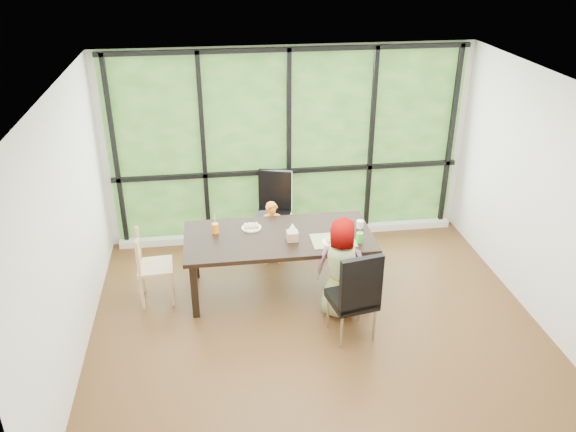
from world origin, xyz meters
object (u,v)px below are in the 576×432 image
at_px(child_toddler, 273,233).
at_px(green_cup, 360,238).
at_px(chair_window_leather, 273,212).
at_px(orange_cup, 215,228).
at_px(chair_end_beech, 155,267).
at_px(plate_far, 251,228).
at_px(tissue_box, 292,236).
at_px(chair_interior_leather, 352,293).
at_px(child_older, 343,268).
at_px(plate_near, 332,242).
at_px(white_mug, 360,224).
at_px(dining_table, 279,263).

bearing_deg(child_toddler, green_cup, -44.47).
distance_m(chair_window_leather, orange_cup, 1.22).
bearing_deg(chair_end_beech, chair_window_leather, -58.29).
distance_m(plate_far, orange_cup, 0.44).
xyz_separation_m(child_toddler, tissue_box, (0.15, -0.77, 0.36)).
relative_size(chair_interior_leather, child_older, 0.90).
distance_m(chair_end_beech, plate_near, 2.09).
bearing_deg(chair_end_beech, tissue_box, -97.66).
height_order(orange_cup, white_mug, orange_cup).
bearing_deg(plate_far, chair_window_leather, 66.45).
xyz_separation_m(orange_cup, green_cup, (1.65, -0.47, 0.00)).
bearing_deg(tissue_box, plate_near, -15.32).
distance_m(child_older, white_mug, 0.77).
height_order(chair_window_leather, orange_cup, chair_window_leather).
relative_size(dining_table, chair_interior_leather, 2.06).
bearing_deg(orange_cup, tissue_box, -19.02).
xyz_separation_m(chair_end_beech, plate_near, (2.06, -0.25, 0.31)).
height_order(chair_window_leather, green_cup, chair_window_leather).
xyz_separation_m(chair_window_leather, chair_end_beech, (-1.52, -1.06, -0.09)).
relative_size(chair_interior_leather, child_toddler, 1.22).
bearing_deg(orange_cup, green_cup, -15.90).
relative_size(white_mug, tissue_box, 0.70).
bearing_deg(plate_near, orange_cup, 162.20).
xyz_separation_m(chair_interior_leather, child_older, (-0.00, 0.41, 0.06)).
bearing_deg(chair_end_beech, plate_near, -100.06).
xyz_separation_m(chair_window_leather, tissue_box, (0.09, -1.19, 0.27)).
relative_size(child_older, plate_far, 5.02).
bearing_deg(chair_window_leather, white_mug, -29.05).
bearing_deg(plate_near, plate_far, 151.33).
bearing_deg(plate_far, orange_cup, -171.94).
height_order(child_older, plate_far, child_older).
relative_size(chair_window_leather, orange_cup, 8.80).
bearing_deg(white_mug, green_cup, -105.14).
relative_size(dining_table, child_toddler, 2.53).
bearing_deg(chair_end_beech, child_toddler, -69.43).
bearing_deg(orange_cup, child_older, -28.66).
bearing_deg(plate_far, dining_table, -37.33).
distance_m(chair_window_leather, tissue_box, 1.22).
distance_m(child_toddler, plate_far, 0.60).
relative_size(orange_cup, white_mug, 1.34).
bearing_deg(child_older, chair_interior_leather, 111.07).
distance_m(orange_cup, tissue_box, 0.94).
distance_m(child_older, tissue_box, 0.72).
bearing_deg(plate_near, chair_interior_leather, -84.54).
bearing_deg(orange_cup, chair_window_leather, 48.09).
bearing_deg(child_toddler, white_mug, -28.30).
bearing_deg(dining_table, child_toddler, 90.00).
xyz_separation_m(chair_interior_leather, plate_near, (-0.07, 0.75, 0.22)).
bearing_deg(chair_interior_leather, green_cup, -119.83).
height_order(plate_far, green_cup, green_cup).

